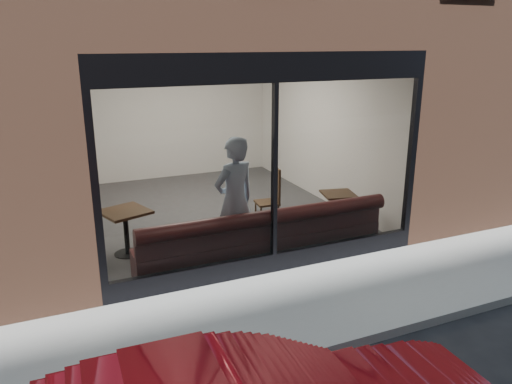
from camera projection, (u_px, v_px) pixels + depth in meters
name	position (u px, v px, depth m)	size (l,w,h in m)	color
ground	(350.00, 344.00, 5.74)	(120.00, 120.00, 0.00)	black
sidewalk_near	(307.00, 303.00, 6.61)	(40.00, 2.00, 0.01)	gray
kerb_near	(353.00, 342.00, 5.68)	(40.00, 0.10, 0.12)	gray
host_building_pier_left	(1.00, 124.00, 10.84)	(2.50, 12.00, 3.20)	brown
host_building_pier_right	(304.00, 106.00, 13.72)	(2.50, 12.00, 3.20)	brown
host_building_backfill	(145.00, 101.00, 14.91)	(5.00, 6.00, 3.20)	brown
cafe_floor	(211.00, 211.00, 10.11)	(6.00, 6.00, 0.00)	#2D2D30
cafe_ceiling	(206.00, 49.00, 9.19)	(6.00, 6.00, 0.00)	white
cafe_wall_back	(170.00, 114.00, 12.27)	(5.00, 5.00, 0.00)	silver
cafe_wall_left	(73.00, 145.00, 8.70)	(6.00, 6.00, 0.00)	silver
cafe_wall_right	(320.00, 126.00, 10.61)	(6.00, 6.00, 0.00)	silver
storefront_kick	(273.00, 262.00, 7.49)	(5.00, 0.10, 0.30)	black
storefront_header	(276.00, 67.00, 6.66)	(5.00, 0.10, 0.40)	black
storefront_mullion	(274.00, 172.00, 7.08)	(0.06, 0.10, 2.50)	black
storefront_glass	(275.00, 173.00, 7.05)	(4.80, 4.80, 0.00)	white
banquette	(262.00, 248.00, 7.82)	(4.00, 0.55, 0.45)	#391415
person	(235.00, 201.00, 7.59)	(0.73, 0.48, 2.00)	#96ACC7
cafe_table_left	(125.00, 212.00, 7.90)	(0.68, 0.68, 0.04)	#2F1F12
cafe_table_right	(338.00, 194.00, 8.81)	(0.55, 0.55, 0.04)	#2F1F12
cafe_chair_right	(267.00, 203.00, 9.95)	(0.43, 0.43, 0.04)	#2F1F12
wall_poster	(81.00, 166.00, 7.90)	(0.02, 0.61, 0.82)	white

